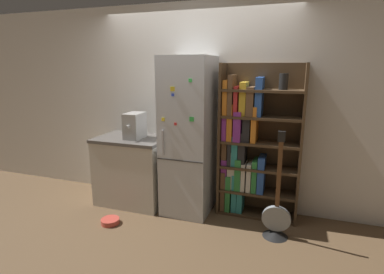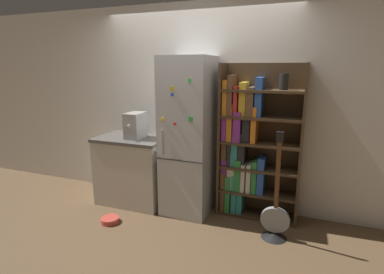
# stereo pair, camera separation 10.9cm
# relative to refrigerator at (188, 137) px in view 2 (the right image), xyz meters

# --- Properties ---
(ground_plane) EXTENTS (16.00, 16.00, 0.00)m
(ground_plane) POSITION_rel_refrigerator_xyz_m (0.00, -0.14, -0.97)
(ground_plane) COLOR brown
(wall_back) EXTENTS (8.00, 0.05, 2.60)m
(wall_back) POSITION_rel_refrigerator_xyz_m (0.00, 0.33, 0.33)
(wall_back) COLOR white
(wall_back) RESTS_ON ground_plane
(refrigerator) EXTENTS (0.58, 0.64, 1.94)m
(refrigerator) POSITION_rel_refrigerator_xyz_m (0.00, 0.00, 0.00)
(refrigerator) COLOR silver
(refrigerator) RESTS_ON ground_plane
(bookshelf) EXTENTS (0.96, 0.33, 1.86)m
(bookshelf) POSITION_rel_refrigerator_xyz_m (0.72, 0.17, -0.10)
(bookshelf) COLOR #4C3823
(bookshelf) RESTS_ON ground_plane
(kitchen_counter) EXTENTS (0.92, 0.65, 0.91)m
(kitchen_counter) POSITION_rel_refrigerator_xyz_m (-0.79, -0.01, -0.52)
(kitchen_counter) COLOR beige
(kitchen_counter) RESTS_ON ground_plane
(espresso_machine) EXTENTS (0.20, 0.36, 0.33)m
(espresso_machine) POSITION_rel_refrigerator_xyz_m (-0.72, -0.04, 0.10)
(espresso_machine) COLOR #A5A39E
(espresso_machine) RESTS_ON kitchen_counter
(guitar) EXTENTS (0.31, 0.29, 1.21)m
(guitar) POSITION_rel_refrigerator_xyz_m (1.11, -0.31, -0.79)
(guitar) COLOR black
(guitar) RESTS_ON ground_plane
(pet_bowl) EXTENTS (0.22, 0.22, 0.06)m
(pet_bowl) POSITION_rel_refrigerator_xyz_m (-0.76, -0.65, -0.94)
(pet_bowl) COLOR #D84C3F
(pet_bowl) RESTS_ON ground_plane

